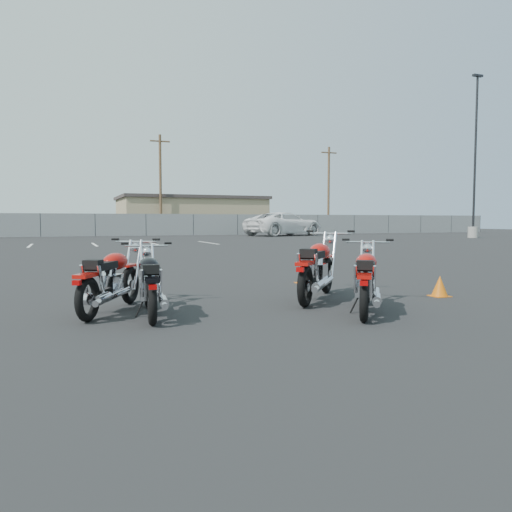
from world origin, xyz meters
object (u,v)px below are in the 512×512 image
object	(u,v)px
motorcycle_front_red	(111,280)
motorcycle_rear_red	(366,280)
motorcycle_third_red	(317,269)
white_van	(284,217)
motorcycle_second_black	(150,284)

from	to	relation	value
motorcycle_front_red	motorcycle_rear_red	distance (m)	3.33
motorcycle_third_red	motorcycle_rear_red	distance (m)	1.19
motorcycle_rear_red	white_van	world-z (taller)	white_van
motorcycle_front_red	motorcycle_rear_red	bearing A→B (deg)	-22.30
white_van	motorcycle_rear_red	bearing A→B (deg)	138.09
motorcycle_front_red	motorcycle_rear_red	size ratio (longest dim) A/B	1.04
motorcycle_rear_red	white_van	xyz separation A→B (m)	(13.56, 32.01, 1.09)
motorcycle_front_red	motorcycle_second_black	world-z (taller)	motorcycle_front_red
motorcycle_front_red	white_van	xyz separation A→B (m)	(16.65, 30.74, 1.09)
motorcycle_rear_red	motorcycle_second_black	bearing A→B (deg)	162.62
motorcycle_third_red	motorcycle_second_black	bearing A→B (deg)	-172.00
motorcycle_third_red	white_van	xyz separation A→B (m)	(13.64, 30.82, 1.04)
motorcycle_front_red	motorcycle_second_black	bearing A→B (deg)	-45.00
motorcycle_front_red	motorcycle_second_black	distance (m)	0.62
motorcycle_third_red	white_van	distance (m)	33.72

